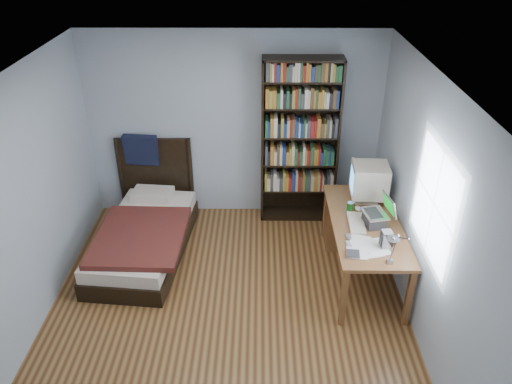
# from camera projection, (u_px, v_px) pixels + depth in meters

# --- Properties ---
(room) EXTENTS (4.20, 4.24, 2.50)m
(room) POSITION_uv_depth(u_px,v_px,m) (227.00, 213.00, 4.66)
(room) COLOR #4F2C17
(room) RESTS_ON ground
(desk) EXTENTS (0.75, 1.69, 0.73)m
(desk) POSITION_uv_depth(u_px,v_px,m) (356.00, 222.00, 6.04)
(desk) COLOR brown
(desk) RESTS_ON floor
(crt_monitor) EXTENTS (0.43, 0.39, 0.47)m
(crt_monitor) POSITION_uv_depth(u_px,v_px,m) (369.00, 181.00, 5.74)
(crt_monitor) COLOR beige
(crt_monitor) RESTS_ON desk
(laptop) EXTENTS (0.34, 0.33, 0.36)m
(laptop) POSITION_uv_depth(u_px,v_px,m) (376.00, 217.00, 5.37)
(laptop) COLOR #2D2D30
(laptop) RESTS_ON desk
(desk_lamp) EXTENTS (0.22, 0.49, 0.58)m
(desk_lamp) POSITION_uv_depth(u_px,v_px,m) (392.00, 245.00, 4.31)
(desk_lamp) COLOR #99999E
(desk_lamp) RESTS_ON desk
(keyboard) EXTENTS (0.19, 0.43, 0.04)m
(keyboard) POSITION_uv_depth(u_px,v_px,m) (356.00, 223.00, 5.43)
(keyboard) COLOR beige
(keyboard) RESTS_ON desk
(speaker) EXTENTS (0.10, 0.10, 0.19)m
(speaker) POSITION_uv_depth(u_px,v_px,m) (386.00, 239.00, 5.02)
(speaker) COLOR gray
(speaker) RESTS_ON desk
(soda_can) EXTENTS (0.07, 0.07, 0.13)m
(soda_can) POSITION_uv_depth(u_px,v_px,m) (350.00, 208.00, 5.61)
(soda_can) COLOR #07380E
(soda_can) RESTS_ON desk
(mouse) EXTENTS (0.07, 0.12, 0.04)m
(mouse) POSITION_uv_depth(u_px,v_px,m) (358.00, 208.00, 5.68)
(mouse) COLOR silver
(mouse) RESTS_ON desk
(phone_silver) EXTENTS (0.05, 0.10, 0.02)m
(phone_silver) POSITION_uv_depth(u_px,v_px,m) (348.00, 237.00, 5.21)
(phone_silver) COLOR silver
(phone_silver) RESTS_ON desk
(phone_grey) EXTENTS (0.05, 0.09, 0.02)m
(phone_grey) POSITION_uv_depth(u_px,v_px,m) (348.00, 244.00, 5.09)
(phone_grey) COLOR gray
(phone_grey) RESTS_ON desk
(external_drive) EXTENTS (0.14, 0.14, 0.03)m
(external_drive) POSITION_uv_depth(u_px,v_px,m) (353.00, 254.00, 4.94)
(external_drive) COLOR gray
(external_drive) RESTS_ON desk
(bookshelf) EXTENTS (0.99, 0.30, 2.20)m
(bookshelf) POSITION_uv_depth(u_px,v_px,m) (300.00, 143.00, 6.41)
(bookshelf) COLOR black
(bookshelf) RESTS_ON floor
(bed) EXTENTS (1.13, 2.07, 1.16)m
(bed) POSITION_uv_depth(u_px,v_px,m) (145.00, 231.00, 6.15)
(bed) COLOR black
(bed) RESTS_ON floor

